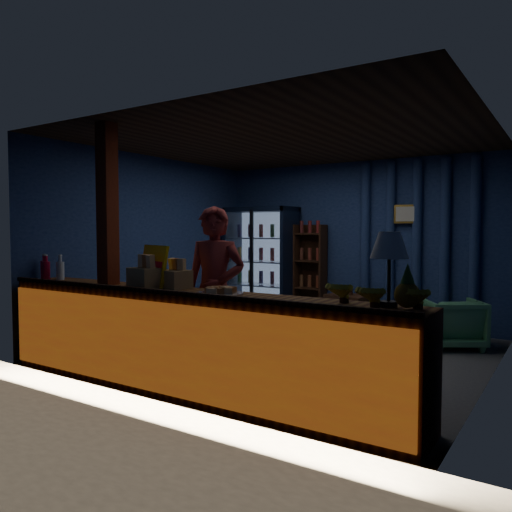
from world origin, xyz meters
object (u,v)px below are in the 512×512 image
(shopkeeper, at_px, (215,292))
(pastry_tray, at_px, (219,293))
(green_chair, at_px, (453,323))
(table_lamp, at_px, (389,248))

(shopkeeper, height_order, pastry_tray, shopkeeper)
(shopkeeper, bearing_deg, green_chair, 40.18)
(pastry_tray, bearing_deg, green_chair, 68.85)
(green_chair, xyz_separation_m, pastry_tray, (-1.27, -3.28, 0.66))
(pastry_tray, xyz_separation_m, table_lamp, (1.44, 0.15, 0.41))
(green_chair, relative_size, table_lamp, 1.26)
(pastry_tray, bearing_deg, shopkeeper, 130.31)
(pastry_tray, height_order, table_lamp, table_lamp)
(green_chair, height_order, pastry_tray, pastry_tray)
(green_chair, xyz_separation_m, table_lamp, (0.17, -3.13, 1.07))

